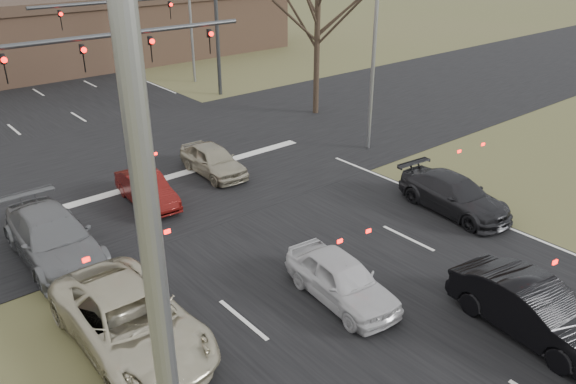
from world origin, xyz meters
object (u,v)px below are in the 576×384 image
at_px(building, 28,34).
at_px(mast_arm_near, 26,79).
at_px(car_white_sedan, 341,279).
at_px(mast_arm_far, 176,18).
at_px(car_red_ahead, 147,189).
at_px(car_black_hatch, 533,310).
at_px(car_charcoal_sedan, 454,195).
at_px(car_silver_suv, 131,321).
at_px(streetlight_right_near, 373,32).
at_px(car_silver_ahead, 213,160).
at_px(car_grey_ahead, 53,238).

height_order(building, mast_arm_near, mast_arm_near).
bearing_deg(car_white_sedan, mast_arm_far, 77.71).
xyz_separation_m(building, car_red_ahead, (-4.11, -26.73, -2.06)).
distance_m(car_black_hatch, car_red_ahead, 14.15).
distance_m(building, car_white_sedan, 36.15).
bearing_deg(car_black_hatch, car_charcoal_sedan, 58.04).
bearing_deg(car_red_ahead, mast_arm_near, 155.07).
bearing_deg(car_silver_suv, mast_arm_near, 83.85).
bearing_deg(car_white_sedan, streetlight_right_near, 45.84).
distance_m(streetlight_right_near, car_silver_suv, 16.92).
relative_size(car_black_hatch, car_silver_ahead, 1.18).
distance_m(car_grey_ahead, car_silver_ahead, 8.18).
relative_size(mast_arm_near, mast_arm_far, 1.09).
height_order(building, car_silver_suv, building).
height_order(streetlight_right_near, car_white_sedan, streetlight_right_near).
height_order(car_silver_suv, car_black_hatch, car_silver_suv).
bearing_deg(car_white_sedan, car_grey_ahead, 132.56).
relative_size(car_white_sedan, car_grey_ahead, 0.75).
bearing_deg(car_silver_suv, mast_arm_far, 57.09).
distance_m(streetlight_right_near, car_grey_ahead, 15.86).
distance_m(car_silver_suv, car_red_ahead, 8.39).
xyz_separation_m(car_silver_suv, car_black_hatch, (8.26, -6.23, -0.02)).
bearing_deg(car_silver_suv, car_black_hatch, -36.81).
xyz_separation_m(building, car_charcoal_sedan, (4.50, -34.68, -1.99)).
bearing_deg(car_white_sedan, car_red_ahead, 104.41).
distance_m(mast_arm_far, car_white_sedan, 22.52).
relative_size(car_white_sedan, car_charcoal_sedan, 0.85).
xyz_separation_m(mast_arm_near, car_grey_ahead, (-1.05, -3.53, -4.30)).
bearing_deg(mast_arm_far, car_silver_ahead, -113.48).
height_order(car_grey_ahead, car_red_ahead, car_grey_ahead).
distance_m(car_silver_suv, car_black_hatch, 10.34).
bearing_deg(building, car_silver_suv, -103.61).
distance_m(car_charcoal_sedan, car_grey_ahead, 14.18).
bearing_deg(car_charcoal_sedan, car_white_sedan, -164.23).
distance_m(car_silver_suv, car_grey_ahead, 5.50).
relative_size(car_black_hatch, car_charcoal_sedan, 0.98).
distance_m(building, car_silver_ahead, 25.96).
bearing_deg(mast_arm_near, car_silver_suv, -96.38).
bearing_deg(car_red_ahead, streetlight_right_near, -2.54).
distance_m(building, mast_arm_near, 26.14).
xyz_separation_m(streetlight_right_near, car_red_ahead, (-10.93, 1.27, -4.98)).
distance_m(mast_arm_far, streetlight_right_near, 13.28).
distance_m(mast_arm_near, car_black_hatch, 17.44).
relative_size(car_charcoal_sedan, car_grey_ahead, 0.87).
bearing_deg(car_charcoal_sedan, mast_arm_far, 96.45).
relative_size(car_silver_suv, car_black_hatch, 1.22).
distance_m(mast_arm_far, car_grey_ahead, 18.88).
xyz_separation_m(car_white_sedan, car_silver_ahead, (2.20, 10.11, -0.02)).
xyz_separation_m(streetlight_right_near, car_grey_ahead, (-15.10, -0.53, -4.82)).
bearing_deg(car_red_ahead, car_white_sedan, -77.48).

